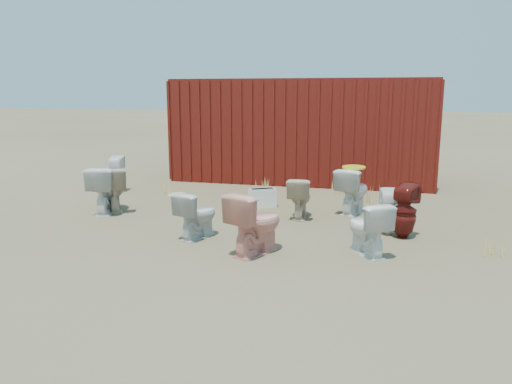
% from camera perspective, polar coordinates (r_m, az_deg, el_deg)
% --- Properties ---
extents(ground, '(100.00, 100.00, 0.00)m').
position_cam_1_polar(ground, '(7.46, -1.18, -5.03)').
color(ground, brown).
rests_on(ground, ground).
extents(shipping_container, '(6.00, 2.40, 2.40)m').
position_cam_1_polar(shipping_container, '(12.27, 5.51, 7.09)').
color(shipping_container, '#510D0D').
rests_on(shipping_container, ground).
extents(toilet_front_a, '(0.62, 0.89, 0.83)m').
position_cam_1_polar(toilet_front_a, '(9.18, -16.79, 0.27)').
color(toilet_front_a, white).
rests_on(toilet_front_a, ground).
extents(toilet_front_pink, '(0.77, 0.94, 0.84)m').
position_cam_1_polar(toilet_front_pink, '(6.56, -0.04, -3.52)').
color(toilet_front_pink, '#F9A28F').
rests_on(toilet_front_pink, ground).
extents(toilet_front_c, '(0.60, 0.77, 0.69)m').
position_cam_1_polar(toilet_front_c, '(7.33, -6.76, -2.58)').
color(toilet_front_c, silver).
rests_on(toilet_front_c, ground).
extents(toilet_front_maroon, '(0.49, 0.49, 0.81)m').
position_cam_1_polar(toilet_front_maroon, '(7.58, 16.55, -2.09)').
color(toilet_front_maroon, '#601510').
rests_on(toilet_front_maroon, ground).
extents(toilet_front_e, '(0.72, 0.81, 0.72)m').
position_cam_1_polar(toilet_front_e, '(6.69, 12.61, -4.04)').
color(toilet_front_e, white).
rests_on(toilet_front_e, ground).
extents(toilet_back_a, '(0.42, 0.43, 0.77)m').
position_cam_1_polar(toilet_back_a, '(11.06, -15.70, 2.00)').
color(toilet_back_a, white).
rests_on(toilet_back_a, ground).
extents(toilet_back_beige_left, '(0.80, 0.89, 0.79)m').
position_cam_1_polar(toilet_back_beige_left, '(9.31, -16.01, 0.34)').
color(toilet_back_beige_left, '#CAB194').
rests_on(toilet_back_beige_left, ground).
extents(toilet_back_beige_right, '(0.43, 0.70, 0.69)m').
position_cam_1_polar(toilet_back_beige_right, '(8.49, 5.01, -0.63)').
color(toilet_back_beige_right, beige).
rests_on(toilet_back_beige_right, ground).
extents(toilet_back_yellowlid, '(0.66, 0.88, 0.80)m').
position_cam_1_polar(toilet_back_yellowlid, '(8.94, 11.01, 0.17)').
color(toilet_back_yellowlid, white).
rests_on(toilet_back_yellowlid, ground).
extents(toilet_back_e, '(0.33, 0.34, 0.69)m').
position_cam_1_polar(toilet_back_e, '(7.71, 14.95, -2.21)').
color(toilet_back_e, white).
rests_on(toilet_back_e, ground).
extents(yellow_lid, '(0.41, 0.51, 0.02)m').
position_cam_1_polar(yellow_lid, '(8.87, 11.11, 2.79)').
color(yellow_lid, gold).
rests_on(yellow_lid, toilet_back_yellowlid).
extents(loose_tank, '(0.53, 0.43, 0.35)m').
position_cam_1_polar(loose_tank, '(9.26, 0.73, -0.67)').
color(loose_tank, white).
rests_on(loose_tank, ground).
extents(loose_lid_near, '(0.42, 0.52, 0.02)m').
position_cam_1_polar(loose_lid_near, '(9.96, -1.84, -0.77)').
color(loose_lid_near, '#CCB594').
rests_on(loose_lid_near, ground).
extents(loose_lid_far, '(0.41, 0.50, 0.02)m').
position_cam_1_polar(loose_lid_far, '(10.47, -9.01, -0.31)').
color(loose_lid_far, beige).
rests_on(loose_lid_far, ground).
extents(weed_clump_a, '(0.36, 0.36, 0.32)m').
position_cam_1_polar(weed_clump_a, '(10.56, -10.24, 0.58)').
color(weed_clump_a, tan).
rests_on(weed_clump_a, ground).
extents(weed_clump_b, '(0.32, 0.32, 0.25)m').
position_cam_1_polar(weed_clump_b, '(9.72, 5.02, -0.42)').
color(weed_clump_b, tan).
rests_on(weed_clump_b, ground).
extents(weed_clump_c, '(0.36, 0.36, 0.36)m').
position_cam_1_polar(weed_clump_c, '(9.75, 13.15, -0.31)').
color(weed_clump_c, tan).
rests_on(weed_clump_c, ground).
extents(weed_clump_d, '(0.30, 0.30, 0.30)m').
position_cam_1_polar(weed_clump_d, '(10.82, 0.66, 0.94)').
color(weed_clump_d, tan).
rests_on(weed_clump_d, ground).
extents(weed_clump_e, '(0.34, 0.34, 0.29)m').
position_cam_1_polar(weed_clump_e, '(10.61, 9.45, 0.55)').
color(weed_clump_e, tan).
rests_on(weed_clump_e, ground).
extents(weed_clump_f, '(0.28, 0.28, 0.27)m').
position_cam_1_polar(weed_clump_f, '(7.32, 25.46, -5.41)').
color(weed_clump_f, tan).
rests_on(weed_clump_f, ground).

